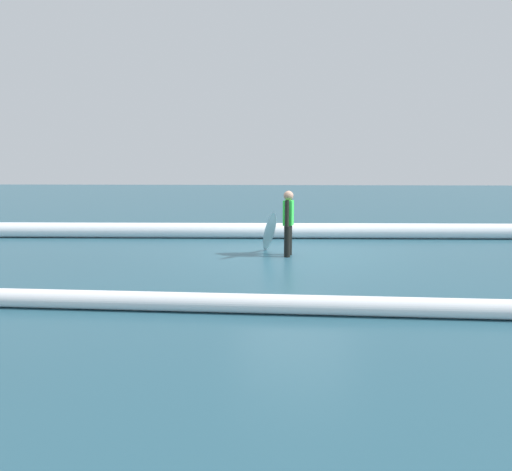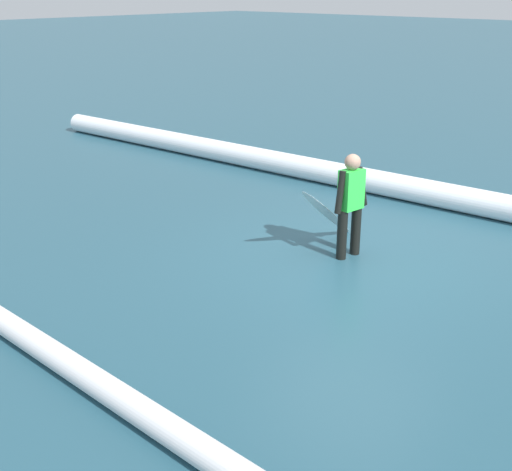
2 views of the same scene
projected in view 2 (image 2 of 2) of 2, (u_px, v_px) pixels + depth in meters
The scene contains 5 objects.
ground_plane at pixel (356, 260), 9.14m from camera, with size 133.19×133.19×0.00m, color #265162.
surfer at pixel (351, 200), 8.97m from camera, with size 0.24×0.64×1.47m.
surfboard at pixel (327, 213), 9.39m from camera, with size 0.51×1.56×1.07m.
wave_crest_foreground at pixel (454, 197), 11.09m from camera, with size 0.44×0.44×20.54m, color white.
wave_crest_midground at pixel (200, 450), 5.21m from camera, with size 0.26×0.26×23.91m, color white.
Camera 2 is at (-4.65, 7.16, 3.57)m, focal length 46.21 mm.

